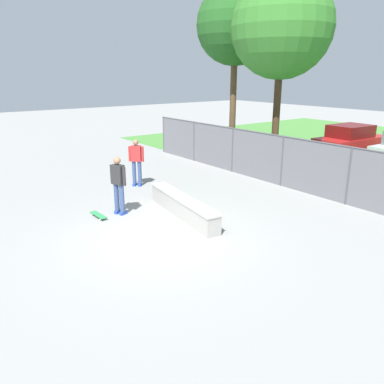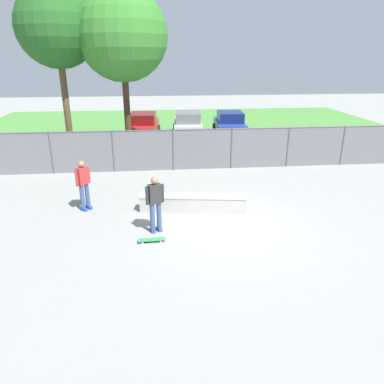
{
  "view_description": "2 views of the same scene",
  "coord_description": "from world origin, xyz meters",
  "px_view_note": "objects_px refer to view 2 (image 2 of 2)",
  "views": [
    {
      "loc": [
        8.01,
        -4.98,
        4.2
      ],
      "look_at": [
        -0.71,
        1.57,
        0.82
      ],
      "focal_mm": 35.7,
      "sensor_mm": 36.0,
      "label": 1
    },
    {
      "loc": [
        -2.23,
        -10.35,
        5.23
      ],
      "look_at": [
        -1.09,
        0.73,
        0.99
      ],
      "focal_mm": 33.92,
      "sensor_mm": 36.0,
      "label": 2
    }
  ],
  "objects_px": {
    "tree_near_left": "(57,27)",
    "car_red": "(143,126)",
    "concrete_ledge": "(193,203)",
    "tree_near_right": "(122,35)",
    "car_blue": "(230,124)",
    "skateboarder": "(155,202)",
    "car_silver": "(188,124)",
    "skateboard": "(152,240)",
    "bystander": "(83,183)"
  },
  "relations": [
    {
      "from": "skateboarder",
      "to": "car_silver",
      "type": "bearing_deg",
      "value": 80.68
    },
    {
      "from": "car_red",
      "to": "car_blue",
      "type": "bearing_deg",
      "value": 0.26
    },
    {
      "from": "tree_near_right",
      "to": "car_silver",
      "type": "bearing_deg",
      "value": 56.63
    },
    {
      "from": "tree_near_left",
      "to": "bystander",
      "type": "relative_size",
      "value": 4.57
    },
    {
      "from": "skateboard",
      "to": "car_red",
      "type": "height_order",
      "value": "car_red"
    },
    {
      "from": "tree_near_left",
      "to": "car_red",
      "type": "relative_size",
      "value": 1.93
    },
    {
      "from": "concrete_ledge",
      "to": "tree_near_left",
      "type": "height_order",
      "value": "tree_near_left"
    },
    {
      "from": "skateboarder",
      "to": "car_red",
      "type": "bearing_deg",
      "value": 92.79
    },
    {
      "from": "tree_near_right",
      "to": "bystander",
      "type": "xyz_separation_m",
      "value": [
        -1.19,
        -6.52,
        -5.06
      ]
    },
    {
      "from": "skateboarder",
      "to": "tree_near_right",
      "type": "distance_m",
      "value": 9.99
    },
    {
      "from": "car_silver",
      "to": "bystander",
      "type": "bearing_deg",
      "value": -111.78
    },
    {
      "from": "concrete_ledge",
      "to": "tree_near_right",
      "type": "relative_size",
      "value": 0.46
    },
    {
      "from": "skateboard",
      "to": "tree_near_right",
      "type": "bearing_deg",
      "value": 97.16
    },
    {
      "from": "skateboarder",
      "to": "skateboard",
      "type": "xyz_separation_m",
      "value": [
        -0.14,
        -0.66,
        -0.94
      ]
    },
    {
      "from": "skateboarder",
      "to": "tree_near_left",
      "type": "xyz_separation_m",
      "value": [
        -4.27,
        8.62,
        5.39
      ]
    },
    {
      "from": "car_blue",
      "to": "bystander",
      "type": "xyz_separation_m",
      "value": [
        -7.6,
        -11.82,
        0.17
      ]
    },
    {
      "from": "skateboarder",
      "to": "skateboard",
      "type": "height_order",
      "value": "skateboarder"
    },
    {
      "from": "skateboard",
      "to": "bystander",
      "type": "distance_m",
      "value": 3.67
    },
    {
      "from": "concrete_ledge",
      "to": "tree_near_left",
      "type": "distance_m",
      "value": 10.92
    },
    {
      "from": "tree_near_right",
      "to": "car_red",
      "type": "distance_m",
      "value": 7.45
    },
    {
      "from": "tree_near_left",
      "to": "skateboard",
      "type": "bearing_deg",
      "value": -66.0
    },
    {
      "from": "car_blue",
      "to": "bystander",
      "type": "relative_size",
      "value": 2.37
    },
    {
      "from": "tree_near_left",
      "to": "tree_near_right",
      "type": "height_order",
      "value": "tree_near_left"
    },
    {
      "from": "car_red",
      "to": "car_silver",
      "type": "distance_m",
      "value": 2.97
    },
    {
      "from": "tree_near_right",
      "to": "skateboarder",
      "type": "bearing_deg",
      "value": -81.35
    },
    {
      "from": "car_blue",
      "to": "bystander",
      "type": "distance_m",
      "value": 14.05
    },
    {
      "from": "tree_near_left",
      "to": "car_red",
      "type": "height_order",
      "value": "tree_near_left"
    },
    {
      "from": "car_blue",
      "to": "skateboarder",
      "type": "bearing_deg",
      "value": -110.29
    },
    {
      "from": "skateboarder",
      "to": "tree_near_left",
      "type": "relative_size",
      "value": 0.22
    },
    {
      "from": "skateboarder",
      "to": "bystander",
      "type": "xyz_separation_m",
      "value": [
        -2.49,
        2.0,
        0.0
      ]
    },
    {
      "from": "tree_near_left",
      "to": "car_blue",
      "type": "height_order",
      "value": "tree_near_left"
    },
    {
      "from": "concrete_ledge",
      "to": "car_red",
      "type": "distance_m",
      "value": 12.48
    },
    {
      "from": "tree_near_right",
      "to": "bystander",
      "type": "distance_m",
      "value": 8.34
    },
    {
      "from": "tree_near_left",
      "to": "bystander",
      "type": "height_order",
      "value": "tree_near_left"
    },
    {
      "from": "car_red",
      "to": "skateboarder",
      "type": "bearing_deg",
      "value": -87.21
    },
    {
      "from": "tree_near_right",
      "to": "car_silver",
      "type": "distance_m",
      "value": 8.36
    },
    {
      "from": "skateboarder",
      "to": "car_silver",
      "type": "height_order",
      "value": "skateboarder"
    },
    {
      "from": "car_silver",
      "to": "tree_near_right",
      "type": "bearing_deg",
      "value": -123.37
    },
    {
      "from": "skateboard",
      "to": "concrete_ledge",
      "type": "bearing_deg",
      "value": 55.86
    },
    {
      "from": "car_red",
      "to": "car_blue",
      "type": "distance_m",
      "value": 5.78
    },
    {
      "from": "skateboard",
      "to": "car_blue",
      "type": "xyz_separation_m",
      "value": [
        5.25,
        14.48,
        0.77
      ]
    },
    {
      "from": "concrete_ledge",
      "to": "tree_near_right",
      "type": "height_order",
      "value": "tree_near_right"
    },
    {
      "from": "concrete_ledge",
      "to": "tree_near_right",
      "type": "bearing_deg",
      "value": 110.27
    },
    {
      "from": "tree_near_left",
      "to": "car_red",
      "type": "bearing_deg",
      "value": 55.14
    },
    {
      "from": "tree_near_right",
      "to": "car_silver",
      "type": "height_order",
      "value": "tree_near_right"
    },
    {
      "from": "skateboard",
      "to": "skateboarder",
      "type": "bearing_deg",
      "value": 77.85
    },
    {
      "from": "tree_near_right",
      "to": "car_silver",
      "type": "relative_size",
      "value": 1.91
    },
    {
      "from": "tree_near_left",
      "to": "car_silver",
      "type": "bearing_deg",
      "value": 39.17
    },
    {
      "from": "car_red",
      "to": "skateboard",
      "type": "bearing_deg",
      "value": -87.9
    },
    {
      "from": "tree_near_right",
      "to": "car_blue",
      "type": "distance_m",
      "value": 9.82
    }
  ]
}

